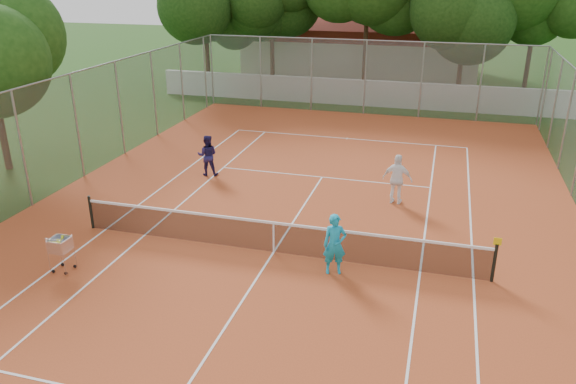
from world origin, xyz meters
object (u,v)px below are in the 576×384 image
(player_far_left, at_px, (207,155))
(player_far_right, at_px, (397,179))
(ball_hopper, at_px, (62,253))
(tennis_net, at_px, (274,237))
(player_near, at_px, (335,244))
(clubhouse, at_px, (362,45))

(player_far_left, xyz_separation_m, player_far_right, (7.37, -0.86, 0.07))
(player_far_right, xyz_separation_m, ball_hopper, (-8.14, -7.14, -0.35))
(tennis_net, bearing_deg, player_near, -19.21)
(clubhouse, xyz_separation_m, player_far_left, (-2.37, -23.55, -1.38))
(tennis_net, relative_size, ball_hopper, 11.20)
(clubhouse, bearing_deg, player_far_left, -95.74)
(tennis_net, xyz_separation_m, clubhouse, (-2.00, 29.00, 1.69))
(clubhouse, xyz_separation_m, ball_hopper, (-3.13, -31.55, -1.65))
(player_far_right, bearing_deg, ball_hopper, 48.85)
(tennis_net, distance_m, player_far_right, 5.50)
(tennis_net, height_order, clubhouse, clubhouse)
(player_far_left, bearing_deg, player_far_right, 157.66)
(player_far_right, bearing_deg, tennis_net, 64.37)
(tennis_net, bearing_deg, clubhouse, 93.95)
(tennis_net, distance_m, ball_hopper, 5.73)
(player_far_left, relative_size, player_far_right, 0.92)
(ball_hopper, bearing_deg, tennis_net, 47.04)
(player_near, xyz_separation_m, player_far_right, (1.12, 5.25, 0.04))
(tennis_net, xyz_separation_m, player_near, (1.88, -0.66, 0.35))
(player_far_left, height_order, ball_hopper, player_far_left)
(tennis_net, xyz_separation_m, ball_hopper, (-5.13, -2.55, 0.04))
(player_far_left, bearing_deg, clubhouse, -111.40)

